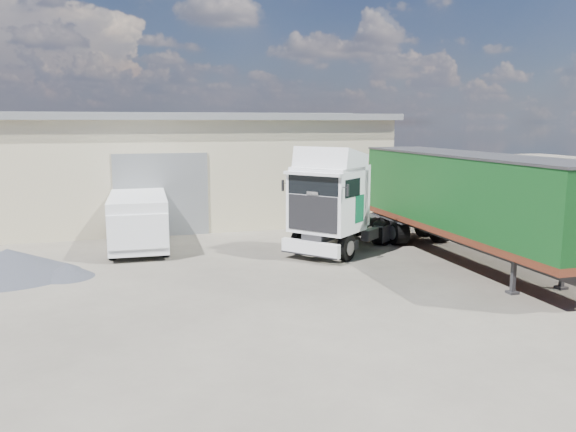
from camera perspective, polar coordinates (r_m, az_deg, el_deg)
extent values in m
plane|color=black|center=(15.79, -2.71, -8.61)|extent=(120.00, 120.00, 0.00)
cube|color=#B7AB8D|center=(30.79, -20.97, 4.40)|extent=(30.00, 12.00, 5.00)
cube|color=#5D6063|center=(30.70, -21.27, 9.33)|extent=(30.60, 12.60, 0.30)
cube|color=#5D6063|center=(24.82, -12.72, 2.08)|extent=(4.00, 0.08, 3.60)
cube|color=#5D6063|center=(30.70, -21.29, 9.70)|extent=(30.60, 0.40, 0.15)
cube|color=brown|center=(25.74, 19.56, 0.79)|extent=(0.35, 26.00, 2.50)
cylinder|color=black|center=(20.64, 3.53, -2.89)|extent=(2.17, 2.33, 0.96)
cylinder|color=black|center=(23.39, 7.46, -1.48)|extent=(2.20, 2.36, 0.96)
cylinder|color=black|center=(24.52, 8.78, -1.01)|extent=(2.20, 2.36, 0.96)
cube|color=#2D2D30|center=(22.45, 6.35, -1.05)|extent=(5.12, 4.47, 0.27)
cube|color=white|center=(19.92, 2.28, -3.29)|extent=(1.66, 1.92, 0.50)
cube|color=white|center=(20.64, 4.02, 1.57)|extent=(3.06, 3.08, 2.22)
cube|color=black|center=(19.80, 2.51, 0.25)|extent=(1.32, 1.57, 1.27)
cube|color=black|center=(19.68, 2.56, 3.12)|extent=(1.35, 1.59, 0.68)
cube|color=white|center=(20.65, 4.32, 5.56)|extent=(2.79, 2.86, 1.11)
cube|color=#0C5535|center=(21.56, 1.86, 1.26)|extent=(0.53, 0.45, 1.00)
cube|color=#0C5535|center=(20.46, 7.29, 0.74)|extent=(0.53, 0.45, 1.00)
cylinder|color=#2D2D30|center=(23.46, 7.68, -0.15)|extent=(1.41, 1.41, 0.11)
cube|color=#2D2D30|center=(17.51, 21.92, -5.68)|extent=(0.29, 0.29, 1.05)
cube|color=#2D2D30|center=(18.61, 26.11, -5.10)|extent=(0.29, 0.29, 1.05)
cylinder|color=black|center=(24.10, 12.50, -1.24)|extent=(2.44, 1.02, 1.01)
cube|color=#2D2D30|center=(20.79, 17.67, -2.17)|extent=(0.77, 11.49, 0.34)
cube|color=#562213|center=(20.73, 17.72, -1.31)|extent=(2.40, 11.49, 0.23)
cube|color=black|center=(20.53, 17.91, 2.42)|extent=(2.40, 11.49, 2.49)
cube|color=#2D2D30|center=(20.42, 18.09, 5.93)|extent=(2.46, 11.55, 0.08)
cylinder|color=black|center=(21.22, -14.88, -3.17)|extent=(2.17, 0.81, 0.74)
cylinder|color=black|center=(24.72, -14.84, -1.39)|extent=(2.17, 0.81, 0.74)
cube|color=white|center=(22.82, -14.94, -0.24)|extent=(2.29, 5.20, 1.90)
cube|color=white|center=(20.74, -14.97, -1.35)|extent=(2.10, 1.07, 1.23)
cube|color=black|center=(20.86, -15.04, 0.42)|extent=(1.96, 0.16, 0.67)
cone|color=black|center=(20.11, -26.57, -4.28)|extent=(5.29, 5.29, 0.93)
cone|color=black|center=(19.37, -21.47, -5.13)|extent=(1.98, 1.98, 0.46)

